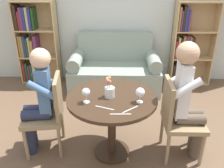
{
  "coord_description": "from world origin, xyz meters",
  "views": [
    {
      "loc": [
        0.06,
        -2.11,
        1.89
      ],
      "look_at": [
        0.0,
        0.05,
        0.85
      ],
      "focal_mm": 38.0,
      "sensor_mm": 36.0,
      "label": 1
    }
  ],
  "objects_px": {
    "chair_left": "(49,111)",
    "flower_vase": "(109,90)",
    "wine_glass_right": "(140,93)",
    "person_right": "(188,99)",
    "wine_glass_left": "(86,93)",
    "bookshelf_left": "(34,42)",
    "bookshelf_right": "(187,46)",
    "person_left": "(38,100)",
    "chair_right": "(177,117)",
    "couch": "(115,71)"
  },
  "relations": [
    {
      "from": "chair_right",
      "to": "wine_glass_left",
      "type": "relative_size",
      "value": 5.92
    },
    {
      "from": "person_left",
      "to": "flower_vase",
      "type": "xyz_separation_m",
      "value": [
        0.76,
        -0.05,
        0.15
      ]
    },
    {
      "from": "person_right",
      "to": "wine_glass_left",
      "type": "relative_size",
      "value": 8.59
    },
    {
      "from": "person_right",
      "to": "chair_left",
      "type": "bearing_deg",
      "value": 87.2
    },
    {
      "from": "bookshelf_right",
      "to": "person_left",
      "type": "relative_size",
      "value": 1.19
    },
    {
      "from": "chair_left",
      "to": "person_right",
      "type": "distance_m",
      "value": 1.48
    },
    {
      "from": "bookshelf_right",
      "to": "chair_right",
      "type": "bearing_deg",
      "value": -106.49
    },
    {
      "from": "chair_left",
      "to": "flower_vase",
      "type": "bearing_deg",
      "value": 76.76
    },
    {
      "from": "bookshelf_left",
      "to": "wine_glass_right",
      "type": "relative_size",
      "value": 9.46
    },
    {
      "from": "chair_right",
      "to": "wine_glass_right",
      "type": "distance_m",
      "value": 0.54
    },
    {
      "from": "wine_glass_left",
      "to": "flower_vase",
      "type": "distance_m",
      "value": 0.25
    },
    {
      "from": "person_left",
      "to": "wine_glass_right",
      "type": "xyz_separation_m",
      "value": [
        1.05,
        -0.15,
        0.18
      ]
    },
    {
      "from": "wine_glass_right",
      "to": "flower_vase",
      "type": "relative_size",
      "value": 0.69
    },
    {
      "from": "bookshelf_left",
      "to": "person_right",
      "type": "distance_m",
      "value": 2.95
    },
    {
      "from": "couch",
      "to": "person_right",
      "type": "height_order",
      "value": "person_right"
    },
    {
      "from": "couch",
      "to": "wine_glass_right",
      "type": "height_order",
      "value": "couch"
    },
    {
      "from": "couch",
      "to": "person_left",
      "type": "height_order",
      "value": "person_left"
    },
    {
      "from": "chair_left",
      "to": "person_right",
      "type": "bearing_deg",
      "value": 79.96
    },
    {
      "from": "person_left",
      "to": "bookshelf_left",
      "type": "bearing_deg",
      "value": -168.38
    },
    {
      "from": "person_left",
      "to": "flower_vase",
      "type": "distance_m",
      "value": 0.77
    },
    {
      "from": "bookshelf_left",
      "to": "person_right",
      "type": "relative_size",
      "value": 1.11
    },
    {
      "from": "chair_right",
      "to": "flower_vase",
      "type": "relative_size",
      "value": 4.04
    },
    {
      "from": "chair_left",
      "to": "bookshelf_left",
      "type": "bearing_deg",
      "value": -165.84
    },
    {
      "from": "wine_glass_right",
      "to": "person_right",
      "type": "bearing_deg",
      "value": 12.0
    },
    {
      "from": "bookshelf_left",
      "to": "wine_glass_left",
      "type": "relative_size",
      "value": 9.52
    },
    {
      "from": "bookshelf_left",
      "to": "chair_left",
      "type": "xyz_separation_m",
      "value": [
        0.75,
        -1.88,
        -0.25
      ]
    },
    {
      "from": "bookshelf_right",
      "to": "chair_left",
      "type": "relative_size",
      "value": 1.61
    },
    {
      "from": "wine_glass_left",
      "to": "wine_glass_right",
      "type": "xyz_separation_m",
      "value": [
        0.52,
        0.02,
        -0.0
      ]
    },
    {
      "from": "person_left",
      "to": "couch",
      "type": "bearing_deg",
      "value": 146.9
    },
    {
      "from": "wine_glass_left",
      "to": "flower_vase",
      "type": "xyz_separation_m",
      "value": [
        0.22,
        0.12,
        -0.03
      ]
    },
    {
      "from": "chair_left",
      "to": "wine_glass_right",
      "type": "distance_m",
      "value": 1.04
    },
    {
      "from": "bookshelf_left",
      "to": "person_right",
      "type": "height_order",
      "value": "bookshelf_left"
    },
    {
      "from": "bookshelf_left",
      "to": "person_left",
      "type": "distance_m",
      "value": 2.01
    },
    {
      "from": "person_right",
      "to": "wine_glass_left",
      "type": "xyz_separation_m",
      "value": [
        -1.02,
        -0.12,
        0.12
      ]
    },
    {
      "from": "flower_vase",
      "to": "chair_left",
      "type": "bearing_deg",
      "value": 174.37
    },
    {
      "from": "chair_left",
      "to": "wine_glass_left",
      "type": "height_order",
      "value": "chair_left"
    },
    {
      "from": "person_right",
      "to": "wine_glass_right",
      "type": "relative_size",
      "value": 8.54
    },
    {
      "from": "bookshelf_left",
      "to": "person_left",
      "type": "height_order",
      "value": "bookshelf_left"
    },
    {
      "from": "wine_glass_right",
      "to": "chair_right",
      "type": "bearing_deg",
      "value": 14.18
    },
    {
      "from": "bookshelf_left",
      "to": "wine_glass_right",
      "type": "bearing_deg",
      "value": -50.03
    },
    {
      "from": "wine_glass_right",
      "to": "bookshelf_left",
      "type": "bearing_deg",
      "value": 129.97
    },
    {
      "from": "wine_glass_right",
      "to": "couch",
      "type": "bearing_deg",
      "value": 98.75
    },
    {
      "from": "bookshelf_right",
      "to": "flower_vase",
      "type": "height_order",
      "value": "bookshelf_right"
    },
    {
      "from": "bookshelf_left",
      "to": "bookshelf_right",
      "type": "distance_m",
      "value": 2.71
    },
    {
      "from": "chair_right",
      "to": "person_right",
      "type": "relative_size",
      "value": 0.69
    },
    {
      "from": "bookshelf_right",
      "to": "chair_right",
      "type": "height_order",
      "value": "bookshelf_right"
    },
    {
      "from": "chair_left",
      "to": "person_right",
      "type": "height_order",
      "value": "person_right"
    },
    {
      "from": "flower_vase",
      "to": "chair_right",
      "type": "bearing_deg",
      "value": 0.2
    },
    {
      "from": "bookshelf_right",
      "to": "chair_left",
      "type": "height_order",
      "value": "bookshelf_right"
    },
    {
      "from": "chair_right",
      "to": "wine_glass_right",
      "type": "relative_size",
      "value": 5.89
    }
  ]
}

